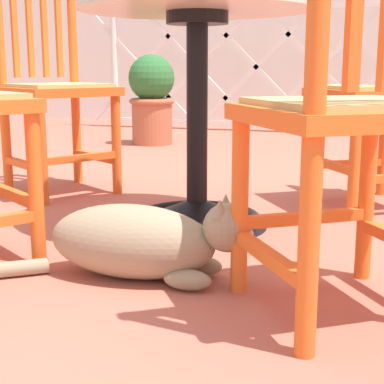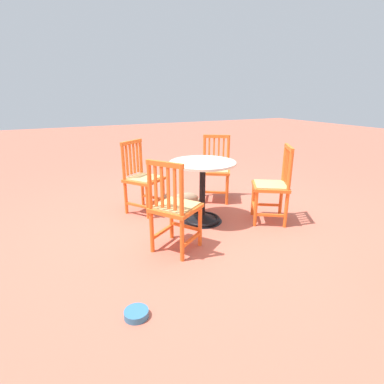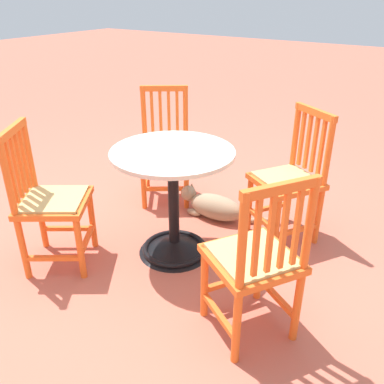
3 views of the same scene
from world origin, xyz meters
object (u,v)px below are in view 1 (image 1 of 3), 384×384
Objects in this scene: orange_chair_near_fence at (381,93)px; orange_chair_facing_out at (55,91)px; tabby_cat at (145,242)px; terracotta_planter at (152,97)px; orange_chair_at_corner at (355,115)px; cafe_table at (197,143)px.

orange_chair_facing_out is at bearing -173.77° from orange_chair_near_fence.
terracotta_planter reaches higher than tabby_cat.
tabby_cat is at bearing 170.72° from orange_chair_at_corner.
orange_chair_facing_out is at bearing 154.17° from cafe_table.
orange_chair_near_fence is at bearing 41.39° from cafe_table.
terracotta_planter is (-0.96, 2.01, 0.04)m from cafe_table.
orange_chair_near_fence is 1.22m from tabby_cat.
tabby_cat is at bearing -49.30° from orange_chair_facing_out.
orange_chair_at_corner is at bearing -37.59° from orange_chair_facing_out.
orange_chair_at_corner and orange_chair_facing_out have the same top height.
orange_chair_facing_out is (-1.27, 0.98, 0.00)m from orange_chair_at_corner.
terracotta_planter is at bearing 135.47° from orange_chair_near_fence.
orange_chair_facing_out reaches higher than cafe_table.
orange_chair_facing_out is (-1.31, -0.14, 0.00)m from orange_chair_near_fence.
cafe_table is 1.05× the size of tabby_cat.
orange_chair_at_corner is 1.61m from orange_chair_facing_out.
orange_chair_facing_out reaches higher than tabby_cat.
cafe_table is 0.84m from orange_chair_facing_out.
terracotta_planter is (-1.50, 2.63, -0.11)m from orange_chair_at_corner.
orange_chair_near_fence is (0.57, 0.50, 0.15)m from cafe_table.
cafe_table is at bearing -25.83° from orange_chair_facing_out.
cafe_table reaches higher than tabby_cat.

